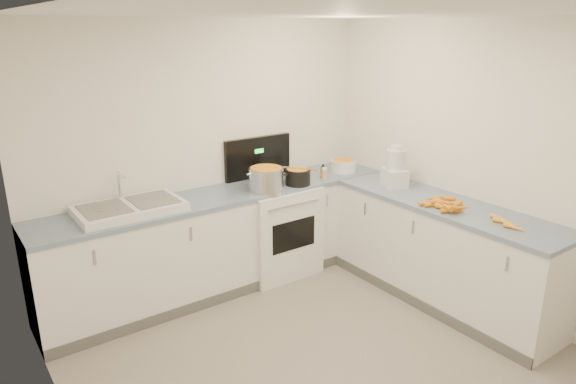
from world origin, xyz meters
TOP-DOWN VIEW (x-y plane):
  - floor at (0.00, 0.00)m, footprint 3.50×4.00m
  - ceiling at (0.00, 0.00)m, footprint 3.50×4.00m
  - wall_back at (0.00, 2.00)m, footprint 3.50×0.00m
  - wall_left at (-1.75, 0.00)m, footprint 0.00×4.00m
  - wall_right at (1.75, 0.00)m, footprint 0.00×4.00m
  - counter_back at (0.00, 1.70)m, footprint 3.50×0.62m
  - counter_right at (1.45, 0.30)m, footprint 0.62×2.20m
  - stove at (0.55, 1.69)m, footprint 0.76×0.65m
  - sink at (-0.90, 1.70)m, footprint 0.86×0.52m
  - steel_pot at (0.36, 1.54)m, footprint 0.33×0.33m
  - black_pot at (0.72, 1.52)m, footprint 0.26×0.26m
  - wooden_spoon at (0.72, 1.52)m, footprint 0.24×0.31m
  - mixing_bowl at (1.40, 1.62)m, footprint 0.35×0.35m
  - extract_bottle at (1.07, 1.56)m, footprint 0.05×0.05m
  - spice_jar at (1.05, 1.52)m, footprint 0.06×0.06m
  - food_processor at (1.44, 0.92)m, footprint 0.27×0.30m
  - carrot_pile at (1.32, 0.22)m, footprint 0.33×0.44m
  - peeled_carrots at (1.39, -0.32)m, footprint 0.14×0.35m
  - peelings at (-1.13, 1.71)m, footprint 0.22×0.29m

SIDE VIEW (x-z plane):
  - floor at x=0.00m, z-range 0.00..0.00m
  - counter_back at x=0.00m, z-range 0.00..0.94m
  - counter_right at x=1.45m, z-range 0.00..0.94m
  - stove at x=0.55m, z-range -0.21..1.15m
  - peeled_carrots at x=1.39m, z-range 0.94..0.98m
  - carrot_pile at x=1.32m, z-range 0.94..1.02m
  - sink at x=-0.90m, z-range 0.82..1.13m
  - spice_jar at x=1.05m, z-range 0.94..1.04m
  - extract_bottle at x=1.07m, z-range 0.94..1.06m
  - mixing_bowl at x=1.40m, z-range 0.94..1.07m
  - black_pot at x=0.72m, z-range 0.92..1.10m
  - peelings at x=-1.13m, z-range 1.01..1.02m
  - steel_pot at x=0.36m, z-range 0.92..1.16m
  - wooden_spoon at x=0.72m, z-range 1.10..1.11m
  - food_processor at x=1.44m, z-range 0.91..1.32m
  - wall_back at x=0.00m, z-range 0.00..2.50m
  - wall_left at x=-1.75m, z-range 0.00..2.50m
  - wall_right at x=1.75m, z-range 0.00..2.50m
  - ceiling at x=0.00m, z-range 2.50..2.50m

